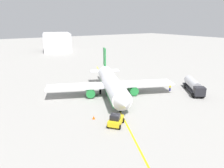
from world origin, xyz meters
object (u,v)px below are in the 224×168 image
(fuel_tanker, at_px, (194,85))
(pushback_tug, at_px, (116,120))
(airplane, at_px, (112,84))
(safety_cone_nose, at_px, (94,117))
(refueling_worker, at_px, (170,88))

(fuel_tanker, xyz_separation_m, pushback_tug, (4.41, -26.73, -0.72))
(airplane, xyz_separation_m, safety_cone_nose, (9.24, -9.97, -2.50))
(airplane, relative_size, pushback_tug, 7.38)
(airplane, xyz_separation_m, refueling_worker, (5.23, 14.58, -1.98))
(refueling_worker, relative_size, safety_cone_nose, 2.77)
(pushback_tug, height_order, safety_cone_nose, pushback_tug)
(airplane, relative_size, refueling_worker, 17.61)
(refueling_worker, distance_m, safety_cone_nose, 24.88)
(airplane, bearing_deg, pushback_tug, -30.45)
(refueling_worker, bearing_deg, pushback_tug, -69.74)
(safety_cone_nose, bearing_deg, refueling_worker, 99.28)
(fuel_tanker, height_order, refueling_worker, fuel_tanker)
(airplane, bearing_deg, refueling_worker, 70.28)
(refueling_worker, bearing_deg, fuel_tanker, 46.89)
(airplane, height_order, pushback_tug, airplane)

